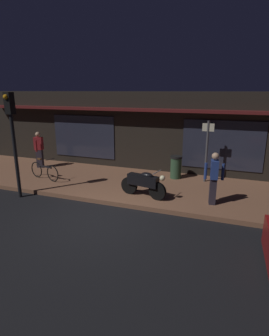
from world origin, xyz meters
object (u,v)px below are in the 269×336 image
motorcycle (144,183)px  sign_post (207,148)px  bicycle_parked (44,171)px  trash_bin (176,167)px  person_bystander (214,177)px  traffic_light_pole (12,127)px  person_photographer (39,149)px

motorcycle → sign_post: bearing=53.7°
bicycle_parked → trash_bin: trash_bin is taller
person_bystander → traffic_light_pole: traffic_light_pole is taller
trash_bin → person_photographer: bearing=-175.1°
person_bystander → trash_bin: (-1.66, 2.26, -0.41)m
trash_bin → motorcycle: bearing=-103.3°
trash_bin → person_bystander: bearing=-53.8°
bicycle_parked → traffic_light_pole: 2.55m
person_bystander → trash_bin: size_ratio=1.80×
motorcycle → trash_bin: motorcycle is taller
sign_post → traffic_light_pole: bearing=-149.1°
person_bystander → bicycle_parked: bearing=177.8°
motorcycle → bicycle_parked: (-4.39, 0.44, -0.14)m
traffic_light_pole → trash_bin: bearing=37.0°
bicycle_parked → person_photographer: person_photographer is taller
bicycle_parked → trash_bin: 5.36m
motorcycle → person_bystander: bearing=4.7°
sign_post → trash_bin: sign_post is taller
person_photographer → traffic_light_pole: size_ratio=0.46×
person_photographer → sign_post: 7.55m
traffic_light_pole → person_bystander: bearing=11.9°
traffic_light_pole → person_photographer: bearing=116.4°
motorcycle → person_bystander: person_bystander is taller
person_photographer → trash_bin: 6.37m
motorcycle → sign_post: sign_post is taller
sign_post → motorcycle: bearing=-126.3°
motorcycle → person_bystander: size_ratio=1.01×
person_bystander → traffic_light_pole: size_ratio=0.46×
sign_post → traffic_light_pole: size_ratio=0.67×
person_photographer → sign_post: bearing=3.8°
person_photographer → person_bystander: (7.99, -1.72, 0.00)m
bicycle_parked → trash_bin: (4.97, 2.01, 0.11)m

